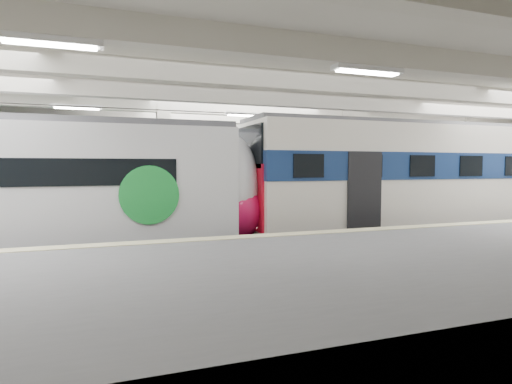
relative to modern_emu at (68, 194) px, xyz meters
name	(u,v)px	position (x,y,z in m)	size (l,w,h in m)	color
station_hall	(285,156)	(6.21, -1.74, 1.12)	(36.00, 24.00, 5.75)	black
modern_emu	(68,194)	(0.00, 0.00, 0.00)	(13.31, 2.75, 4.32)	silver
older_rer	(416,179)	(12.65, 0.00, 0.30)	(14.10, 3.11, 4.62)	silver
far_train	(29,180)	(-1.79, 5.50, 0.25)	(14.52, 3.20, 4.60)	silver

